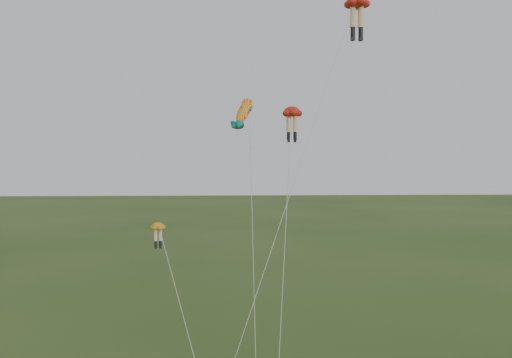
{
  "coord_description": "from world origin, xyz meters",
  "views": [
    {
      "loc": [
        -0.79,
        -29.06,
        12.75
      ],
      "look_at": [
        0.87,
        6.0,
        11.26
      ],
      "focal_mm": 40.0,
      "sensor_mm": 36.0,
      "label": 1
    }
  ],
  "objects": [
    {
      "name": "legs_kite_yellow",
      "position": [
        -4.43,
        1.41,
        8.2
      ],
      "size": [
        3.67,
        5.35,
        9.12
      ],
      "rotation": [
        0.0,
        0.0,
        0.3
      ],
      "color": "orange",
      "rests_on": "ground"
    },
    {
      "name": "legs_kite_red_high",
      "position": [
        7.29,
        7.27,
        22.08
      ],
      "size": [
        9.53,
        7.88,
        22.96
      ],
      "rotation": [
        0.0,
        0.0,
        0.09
      ],
      "color": "red",
      "rests_on": "ground"
    },
    {
      "name": "legs_kite_red_mid",
      "position": [
        3.02,
        5.61,
        14.9
      ],
      "size": [
        2.34,
        8.03,
        15.72
      ],
      "rotation": [
        0.0,
        0.0,
        -0.09
      ],
      "color": "red",
      "rests_on": "ground"
    },
    {
      "name": "fish_kite",
      "position": [
        0.25,
        10.68,
        15.68
      ],
      "size": [
        1.88,
        12.97,
        16.97
      ],
      "rotation": [
        0.7,
        0.0,
        -0.43
      ],
      "color": "yellow",
      "rests_on": "ground"
    }
  ]
}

